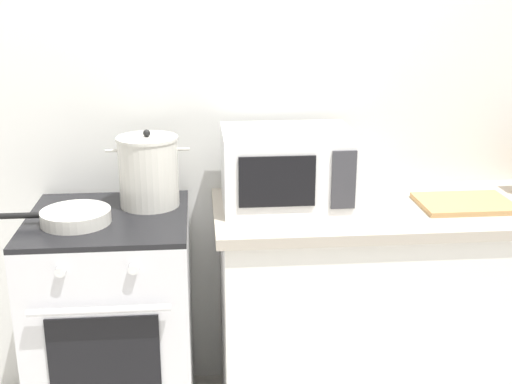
% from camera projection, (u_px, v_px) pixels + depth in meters
% --- Properties ---
extents(back_wall, '(4.40, 0.10, 2.50)m').
position_uv_depth(back_wall, '(269.00, 109.00, 2.78)').
color(back_wall, silver).
rests_on(back_wall, ground_plane).
extents(lower_cabinet_right, '(1.64, 0.56, 0.88)m').
position_uv_depth(lower_cabinet_right, '(420.00, 314.00, 2.75)').
color(lower_cabinet_right, white).
rests_on(lower_cabinet_right, ground_plane).
extents(countertop_right, '(1.70, 0.60, 0.04)m').
position_uv_depth(countertop_right, '(429.00, 210.00, 2.61)').
color(countertop_right, '#ADA393').
rests_on(countertop_right, lower_cabinet_right).
extents(stove, '(0.60, 0.64, 0.92)m').
position_uv_depth(stove, '(115.00, 325.00, 2.62)').
color(stove, silver).
rests_on(stove, ground_plane).
extents(stock_pot, '(0.32, 0.24, 0.30)m').
position_uv_depth(stock_pot, '(149.00, 171.00, 2.56)').
color(stock_pot, beige).
rests_on(stock_pot, stove).
extents(frying_pan, '(0.45, 0.25, 0.05)m').
position_uv_depth(frying_pan, '(74.00, 217.00, 2.40)').
color(frying_pan, beige).
rests_on(frying_pan, stove).
extents(microwave, '(0.50, 0.37, 0.30)m').
position_uv_depth(microwave, '(287.00, 168.00, 2.56)').
color(microwave, white).
rests_on(microwave, countertop_right).
extents(cutting_board, '(0.36, 0.26, 0.02)m').
position_uv_depth(cutting_board, '(465.00, 203.00, 2.59)').
color(cutting_board, tan).
rests_on(cutting_board, countertop_right).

